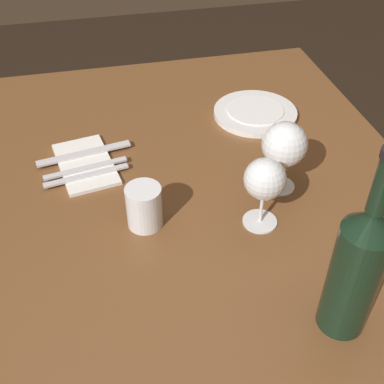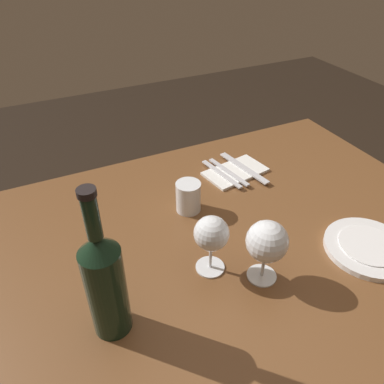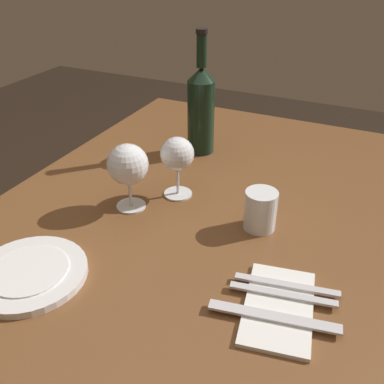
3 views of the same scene
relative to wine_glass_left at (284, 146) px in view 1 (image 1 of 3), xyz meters
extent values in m
cube|color=brown|center=(-0.03, 0.15, -0.12)|extent=(1.30, 0.90, 0.04)
cylinder|color=#50311A|center=(0.55, -0.23, -0.49)|extent=(0.06, 0.06, 0.70)
cylinder|color=#50311A|center=(0.55, 0.53, -0.49)|extent=(0.06, 0.06, 0.70)
cylinder|color=white|center=(0.00, 0.00, -0.10)|extent=(0.07, 0.07, 0.00)
cylinder|color=white|center=(0.00, 0.00, -0.07)|extent=(0.01, 0.01, 0.07)
sphere|color=white|center=(0.00, 0.00, 0.00)|extent=(0.09, 0.09, 0.09)
cylinder|color=beige|center=(0.00, 0.00, 0.00)|extent=(0.07, 0.07, 0.02)
cylinder|color=white|center=(-0.09, 0.07, -0.10)|extent=(0.07, 0.07, 0.00)
cylinder|color=white|center=(-0.09, 0.07, -0.06)|extent=(0.01, 0.01, 0.07)
sphere|color=white|center=(-0.09, 0.07, 0.00)|extent=(0.08, 0.08, 0.08)
cylinder|color=beige|center=(-0.09, 0.07, 0.00)|extent=(0.06, 0.06, 0.02)
cylinder|color=black|center=(-0.33, 0.02, 0.00)|extent=(0.07, 0.07, 0.20)
cone|color=black|center=(-0.33, 0.02, 0.11)|extent=(0.07, 0.07, 0.03)
cylinder|color=black|center=(-0.33, 0.02, 0.17)|extent=(0.03, 0.03, 0.08)
cylinder|color=white|center=(-0.05, 0.29, -0.06)|extent=(0.07, 0.07, 0.09)
cylinder|color=silver|center=(-0.05, 0.29, -0.07)|extent=(0.06, 0.06, 0.05)
cylinder|color=white|center=(0.28, -0.04, -0.10)|extent=(0.21, 0.21, 0.01)
cylinder|color=white|center=(0.28, -0.04, -0.09)|extent=(0.14, 0.14, 0.00)
cube|color=white|center=(0.16, 0.39, -0.10)|extent=(0.21, 0.14, 0.01)
cube|color=silver|center=(0.14, 0.39, -0.09)|extent=(0.04, 0.18, 0.00)
cube|color=silver|center=(0.11, 0.39, -0.09)|extent=(0.04, 0.18, 0.00)
cube|color=silver|center=(0.19, 0.39, -0.09)|extent=(0.06, 0.21, 0.00)
camera|label=1|loc=(-0.73, 0.35, 0.55)|focal=46.30mm
camera|label=2|loc=(-0.38, -0.44, 0.54)|focal=35.14mm
camera|label=3|loc=(0.70, 0.48, 0.43)|focal=41.20mm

